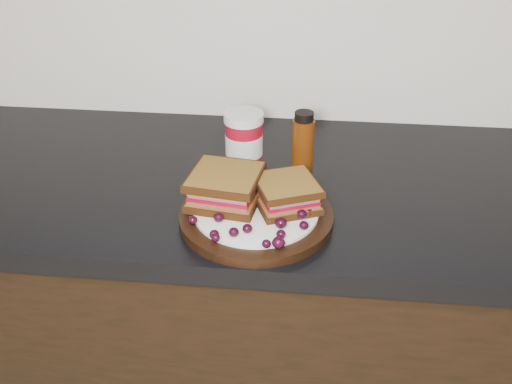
% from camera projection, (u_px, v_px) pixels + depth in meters
% --- Properties ---
extents(base_cabinets, '(3.96, 0.58, 0.86)m').
position_uv_depth(base_cabinets, '(281.00, 342.00, 1.41)').
color(base_cabinets, black).
rests_on(base_cabinets, ground_plane).
extents(countertop, '(3.98, 0.60, 0.04)m').
position_uv_depth(countertop, '(286.00, 187.00, 1.18)').
color(countertop, black).
rests_on(countertop, base_cabinets).
extents(plate, '(0.28, 0.28, 0.02)m').
position_uv_depth(plate, '(256.00, 216.00, 1.03)').
color(plate, black).
rests_on(plate, countertop).
extents(sandwich_left, '(0.14, 0.14, 0.06)m').
position_uv_depth(sandwich_left, '(225.00, 187.00, 1.04)').
color(sandwich_left, brown).
rests_on(sandwich_left, plate).
extents(sandwich_right, '(0.14, 0.14, 0.05)m').
position_uv_depth(sandwich_right, '(287.00, 193.00, 1.03)').
color(sandwich_right, brown).
rests_on(sandwich_right, plate).
extents(grape_0, '(0.02, 0.02, 0.02)m').
position_uv_depth(grape_0, '(193.00, 220.00, 0.98)').
color(grape_0, black).
rests_on(grape_0, plate).
extents(grape_1, '(0.02, 0.02, 0.02)m').
position_uv_depth(grape_1, '(219.00, 217.00, 0.99)').
color(grape_1, black).
rests_on(grape_1, plate).
extents(grape_2, '(0.02, 0.02, 0.02)m').
position_uv_depth(grape_2, '(214.00, 234.00, 0.95)').
color(grape_2, black).
rests_on(grape_2, plate).
extents(grape_3, '(0.02, 0.02, 0.01)m').
position_uv_depth(grape_3, '(216.00, 238.00, 0.94)').
color(grape_3, black).
rests_on(grape_3, plate).
extents(grape_4, '(0.02, 0.02, 0.02)m').
position_uv_depth(grape_4, '(234.00, 232.00, 0.95)').
color(grape_4, black).
rests_on(grape_4, plate).
extents(grape_5, '(0.02, 0.02, 0.02)m').
position_uv_depth(grape_5, '(247.00, 228.00, 0.96)').
color(grape_5, black).
rests_on(grape_5, plate).
extents(grape_6, '(0.02, 0.02, 0.01)m').
position_uv_depth(grape_6, '(266.00, 244.00, 0.93)').
color(grape_6, black).
rests_on(grape_6, plate).
extents(grape_7, '(0.02, 0.02, 0.02)m').
position_uv_depth(grape_7, '(279.00, 243.00, 0.92)').
color(grape_7, black).
rests_on(grape_7, plate).
extents(grape_8, '(0.02, 0.02, 0.02)m').
position_uv_depth(grape_8, '(281.00, 234.00, 0.95)').
color(grape_8, black).
rests_on(grape_8, plate).
extents(grape_9, '(0.02, 0.02, 0.02)m').
position_uv_depth(grape_9, '(281.00, 223.00, 0.97)').
color(grape_9, black).
rests_on(grape_9, plate).
extents(grape_10, '(0.02, 0.02, 0.02)m').
position_uv_depth(grape_10, '(304.00, 225.00, 0.97)').
color(grape_10, black).
rests_on(grape_10, plate).
extents(grape_11, '(0.02, 0.02, 0.02)m').
position_uv_depth(grape_11, '(302.00, 214.00, 1.00)').
color(grape_11, black).
rests_on(grape_11, plate).
extents(grape_12, '(0.02, 0.02, 0.01)m').
position_uv_depth(grape_12, '(309.00, 212.00, 1.00)').
color(grape_12, black).
rests_on(grape_12, plate).
extents(grape_13, '(0.02, 0.02, 0.02)m').
position_uv_depth(grape_13, '(304.00, 200.00, 1.04)').
color(grape_13, black).
rests_on(grape_13, plate).
extents(grape_14, '(0.01, 0.01, 0.01)m').
position_uv_depth(grape_14, '(293.00, 194.00, 1.06)').
color(grape_14, black).
rests_on(grape_14, plate).
extents(grape_15, '(0.02, 0.02, 0.02)m').
position_uv_depth(grape_15, '(281.00, 194.00, 1.05)').
color(grape_15, black).
rests_on(grape_15, plate).
extents(grape_16, '(0.02, 0.02, 0.02)m').
position_uv_depth(grape_16, '(225.00, 191.00, 1.06)').
color(grape_16, black).
rests_on(grape_16, plate).
extents(grape_17, '(0.02, 0.02, 0.02)m').
position_uv_depth(grape_17, '(223.00, 195.00, 1.05)').
color(grape_17, black).
rests_on(grape_17, plate).
extents(grape_18, '(0.02, 0.02, 0.02)m').
position_uv_depth(grape_18, '(211.00, 195.00, 1.05)').
color(grape_18, black).
rests_on(grape_18, plate).
extents(grape_19, '(0.02, 0.02, 0.02)m').
position_uv_depth(grape_19, '(214.00, 200.00, 1.04)').
color(grape_19, black).
rests_on(grape_19, plate).
extents(grape_20, '(0.02, 0.02, 0.02)m').
position_uv_depth(grape_20, '(223.00, 210.00, 1.01)').
color(grape_20, black).
rests_on(grape_20, plate).
extents(grape_21, '(0.02, 0.02, 0.02)m').
position_uv_depth(grape_21, '(236.00, 198.00, 1.04)').
color(grape_21, black).
rests_on(grape_21, plate).
extents(grape_22, '(0.02, 0.02, 0.01)m').
position_uv_depth(grape_22, '(228.00, 199.00, 1.04)').
color(grape_22, black).
rests_on(grape_22, plate).
extents(grape_23, '(0.02, 0.02, 0.02)m').
position_uv_depth(grape_23, '(208.00, 197.00, 1.05)').
color(grape_23, black).
rests_on(grape_23, plate).
extents(condiment_jar, '(0.10, 0.10, 0.12)m').
position_uv_depth(condiment_jar, '(244.00, 140.00, 1.18)').
color(condiment_jar, maroon).
rests_on(condiment_jar, countertop).
extents(oil_bottle, '(0.06, 0.06, 0.13)m').
position_uv_depth(oil_bottle, '(303.00, 141.00, 1.17)').
color(oil_bottle, '#512308').
rests_on(oil_bottle, countertop).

